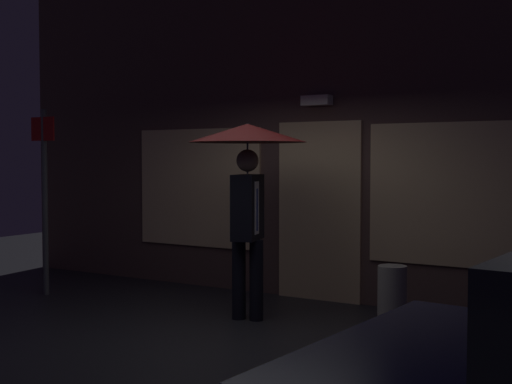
{
  "coord_description": "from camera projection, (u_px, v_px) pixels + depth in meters",
  "views": [
    {
      "loc": [
        3.6,
        -5.37,
        1.74
      ],
      "look_at": [
        -0.11,
        0.84,
        1.39
      ],
      "focal_mm": 47.67,
      "sensor_mm": 36.0,
      "label": 1
    }
  ],
  "objects": [
    {
      "name": "person_with_umbrella",
      "position": [
        248.0,
        160.0,
        7.28
      ],
      "size": [
        1.27,
        1.27,
        2.12
      ],
      "rotation": [
        0.0,
        0.0,
        -1.34
      ],
      "color": "black",
      "rests_on": "ground"
    },
    {
      "name": "building_facade",
      "position": [
        325.0,
        124.0,
        8.44
      ],
      "size": [
        9.85,
        0.48,
        4.41
      ],
      "color": "brown",
      "rests_on": "ground"
    },
    {
      "name": "street_sign_post",
      "position": [
        45.0,
        190.0,
        8.65
      ],
      "size": [
        0.4,
        0.07,
        2.37
      ],
      "color": "#595B60",
      "rests_on": "ground"
    },
    {
      "name": "ground_plane",
      "position": [
        221.0,
        340.0,
        6.53
      ],
      "size": [
        18.0,
        18.0,
        0.0
      ],
      "primitive_type": "plane",
      "color": "#26262B"
    },
    {
      "name": "sidewalk_bollard",
      "position": [
        392.0,
        299.0,
        6.82
      ],
      "size": [
        0.29,
        0.29,
        0.67
      ],
      "primitive_type": "cylinder",
      "color": "#9E998E",
      "rests_on": "ground"
    }
  ]
}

